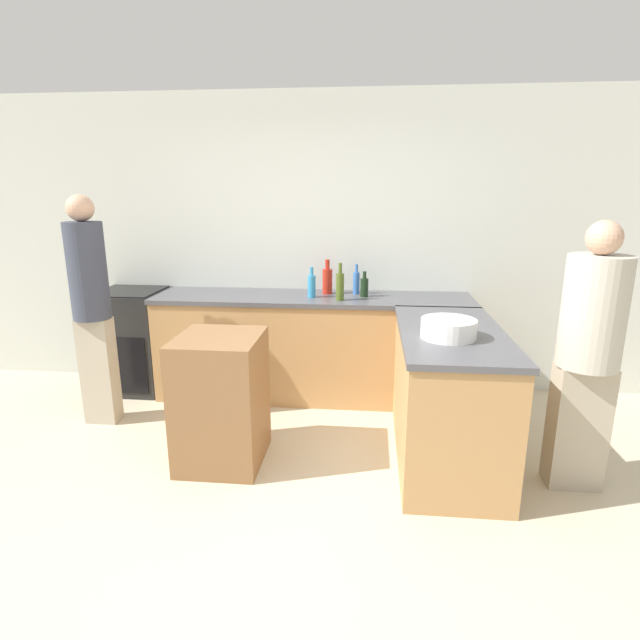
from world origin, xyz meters
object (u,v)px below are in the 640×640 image
(olive_oil_bottle, at_px, (340,286))
(dish_soap_bottle, at_px, (312,285))
(water_bottle_blue, at_px, (356,282))
(island_table, at_px, (221,400))
(mixing_bowl, at_px, (448,329))
(person_at_peninsula, at_px, (588,350))
(range_oven, at_px, (133,340))
(person_by_range, at_px, (91,301))
(wine_bottle_dark, at_px, (364,287))
(hot_sauce_bottle, at_px, (327,280))

(olive_oil_bottle, relative_size, dish_soap_bottle, 1.20)
(water_bottle_blue, bearing_deg, island_table, -123.08)
(mixing_bowl, xyz_separation_m, olive_oil_bottle, (-0.75, 1.05, 0.07))
(mixing_bowl, bearing_deg, person_at_peninsula, -5.50)
(range_oven, bearing_deg, person_by_range, -85.31)
(island_table, bearing_deg, mixing_bowl, 0.34)
(wine_bottle_dark, relative_size, hot_sauce_bottle, 0.72)
(water_bottle_blue, height_order, person_by_range, person_by_range)
(island_table, bearing_deg, person_at_peninsula, -1.74)
(water_bottle_blue, bearing_deg, wine_bottle_dark, -57.11)
(wine_bottle_dark, bearing_deg, water_bottle_blue, 122.89)
(olive_oil_bottle, height_order, hot_sauce_bottle, olive_oil_bottle)
(island_table, relative_size, wine_bottle_dark, 4.04)
(mixing_bowl, distance_m, olive_oil_bottle, 1.29)
(island_table, height_order, person_by_range, person_by_range)
(hot_sauce_bottle, xyz_separation_m, person_by_range, (-1.77, -0.83, -0.05))
(wine_bottle_dark, bearing_deg, island_table, -127.65)
(person_by_range, bearing_deg, hot_sauce_bottle, 25.03)
(island_table, relative_size, olive_oil_bottle, 2.83)
(mixing_bowl, distance_m, person_by_range, 2.70)
(olive_oil_bottle, relative_size, water_bottle_blue, 1.19)
(wine_bottle_dark, xyz_separation_m, hot_sauce_bottle, (-0.33, 0.10, 0.03))
(island_table, bearing_deg, range_oven, 134.81)
(wine_bottle_dark, height_order, water_bottle_blue, water_bottle_blue)
(island_table, bearing_deg, wine_bottle_dark, 52.35)
(water_bottle_blue, height_order, person_at_peninsula, person_at_peninsula)
(island_table, distance_m, dish_soap_bottle, 1.38)
(water_bottle_blue, bearing_deg, range_oven, -176.80)
(island_table, bearing_deg, olive_oil_bottle, 54.79)
(range_oven, xyz_separation_m, olive_oil_bottle, (1.96, -0.17, 0.59))
(range_oven, height_order, wine_bottle_dark, wine_bottle_dark)
(olive_oil_bottle, bearing_deg, hot_sauce_bottle, 115.87)
(mixing_bowl, xyz_separation_m, water_bottle_blue, (-0.62, 1.33, 0.05))
(olive_oil_bottle, bearing_deg, wine_bottle_dark, 40.41)
(island_table, xyz_separation_m, wine_bottle_dark, (0.95, 1.23, 0.57))
(hot_sauce_bottle, distance_m, person_by_range, 1.96)
(water_bottle_blue, distance_m, hot_sauce_bottle, 0.26)
(mixing_bowl, xyz_separation_m, person_at_peninsula, (0.82, -0.08, -0.09))
(wine_bottle_dark, height_order, person_by_range, person_by_range)
(range_oven, relative_size, mixing_bowl, 2.73)
(island_table, height_order, dish_soap_bottle, dish_soap_bottle)
(island_table, distance_m, person_at_peninsula, 2.36)
(range_oven, xyz_separation_m, mixing_bowl, (2.71, -1.22, 0.53))
(range_oven, height_order, person_by_range, person_by_range)
(range_oven, height_order, hot_sauce_bottle, hot_sauce_bottle)
(olive_oil_bottle, xyz_separation_m, water_bottle_blue, (0.13, 0.29, -0.02))
(dish_soap_bottle, xyz_separation_m, person_at_peninsula, (1.82, -1.22, -0.14))
(hot_sauce_bottle, bearing_deg, range_oven, -176.85)
(person_at_peninsula, bearing_deg, olive_oil_bottle, 144.40)
(wine_bottle_dark, distance_m, person_at_peninsula, 1.89)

